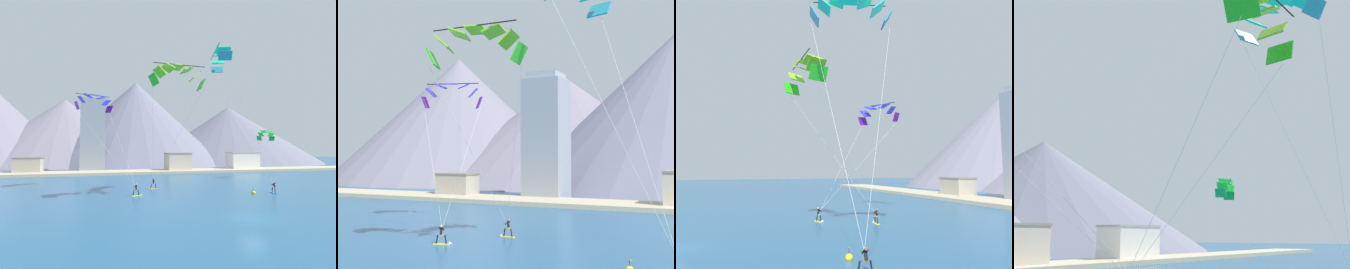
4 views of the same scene
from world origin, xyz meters
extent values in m
cube|color=yellow|center=(-9.05, 14.94, 0.04)|extent=(1.51, 0.88, 0.07)
cylinder|color=black|center=(-9.43, 14.81, 0.44)|extent=(0.28, 0.20, 0.76)
cylinder|color=black|center=(-8.68, 15.06, 0.44)|extent=(0.28, 0.20, 0.76)
cube|color=yellow|center=(-9.05, 14.94, 0.86)|extent=(0.33, 0.38, 0.12)
cylinder|color=black|center=(-9.04, 14.88, 1.20)|extent=(0.32, 0.40, 0.64)
cylinder|color=black|center=(-9.18, 14.94, 1.39)|extent=(0.26, 0.55, 0.42)
cylinder|color=black|center=(-8.95, 15.02, 1.39)|extent=(0.26, 0.55, 0.42)
cylinder|color=black|center=(-9.13, 15.15, 1.36)|extent=(0.50, 0.20, 0.03)
sphere|color=tan|center=(-9.01, 14.80, 1.62)|extent=(0.23, 0.23, 0.23)
cone|color=white|center=(-8.23, 15.22, 0.10)|extent=(0.40, 0.44, 0.36)
cube|color=yellow|center=(-5.35, 20.86, 0.04)|extent=(1.48, 0.59, 0.07)
cylinder|color=black|center=(-4.95, 20.82, 0.45)|extent=(0.27, 0.15, 0.76)
cylinder|color=black|center=(-5.74, 20.90, 0.45)|extent=(0.27, 0.15, 0.76)
cube|color=orange|center=(-5.35, 20.86, 0.86)|extent=(0.28, 0.34, 0.12)
cylinder|color=black|center=(-5.34, 20.92, 1.20)|extent=(0.26, 0.38, 0.64)
cylinder|color=black|center=(-5.23, 20.81, 1.39)|extent=(0.14, 0.55, 0.42)
cylinder|color=black|center=(-5.47, 20.84, 1.39)|extent=(0.14, 0.55, 0.42)
cylinder|color=black|center=(-5.37, 20.64, 1.36)|extent=(0.52, 0.09, 0.03)
sphere|color=#9E7051|center=(-5.33, 21.02, 1.62)|extent=(0.23, 0.23, 0.23)
cone|color=white|center=(-6.21, 20.95, 0.10)|extent=(0.34, 0.39, 0.36)
cube|color=#610F95|center=(-18.02, 24.75, 14.12)|extent=(1.05, 1.76, 1.45)
cube|color=#322FE4|center=(-17.30, 24.91, 15.25)|extent=(1.50, 1.95, 1.29)
cube|color=#322FE4|center=(-16.26, 25.33, 16.01)|extent=(1.83, 2.04, 0.92)
cube|color=#322FE4|center=(-15.08, 25.92, 16.28)|extent=(1.99, 2.05, 0.40)
cube|color=#322FE4|center=(-13.95, 26.60, 16.01)|extent=(2.00, 1.97, 0.92)
cube|color=#322FE4|center=(-13.04, 27.25, 15.25)|extent=(1.84, 1.79, 1.29)
cube|color=#610F95|center=(-12.52, 27.77, 14.12)|extent=(1.49, 1.54, 1.45)
cylinder|color=black|center=(-15.42, 26.53, 16.40)|extent=(5.99, 2.09, 0.10)
cylinder|color=silver|center=(-13.67, 19.96, 7.42)|extent=(9.13, 9.66, 12.14)
cylinder|color=silver|center=(-10.77, 21.55, 7.42)|extent=(3.33, 12.83, 12.14)
cube|color=green|center=(-0.18, 12.28, 15.76)|extent=(0.86, 1.88, 1.55)
cube|color=#87CF1E|center=(-1.10, 12.30, 16.93)|extent=(1.33, 1.95, 1.32)
cube|color=#87CF1E|center=(-2.36, 12.20, 17.70)|extent=(1.67, 1.99, 0.91)
cube|color=#87CF1E|center=(-3.81, 11.99, 17.97)|extent=(1.82, 2.00, 0.38)
cube|color=#87CF1E|center=(-5.24, 11.70, 17.70)|extent=(1.85, 1.97, 0.91)
cube|color=#87CF1E|center=(-6.46, 11.37, 16.93)|extent=(1.67, 1.92, 1.32)
cube|color=green|center=(-7.32, 11.04, 15.76)|extent=(1.32, 1.83, 1.55)
cylinder|color=black|center=(-3.67, 11.21, 18.09)|extent=(7.40, 0.27, 0.10)
cylinder|color=silver|center=(-2.63, 16.44, 8.22)|extent=(5.50, 8.45, 13.74)
cylinder|color=silver|center=(-6.47, 15.77, 8.22)|extent=(2.23, 9.78, 13.74)
cube|color=teal|center=(4.74, 17.31, 19.91)|extent=(2.08, 1.34, 1.23)
cylinder|color=silver|center=(7.05, 11.41, 10.32)|extent=(8.21, 1.49, 18.03)
cylinder|color=silver|center=(7.99, 14.87, 10.32)|extent=(6.34, 5.48, 18.03)
cylinder|color=black|center=(8.00, 12.34, 0.65)|extent=(0.04, 0.04, 0.44)
cube|color=yellow|center=(8.09, 12.34, 0.83)|extent=(0.18, 0.01, 0.12)
cube|color=#BCAD8E|center=(0.00, 51.27, 0.35)|extent=(180.00, 10.00, 0.70)
cube|color=#A89E8E|center=(-32.41, 54.67, 2.13)|extent=(6.72, 4.92, 4.25)
cube|color=slate|center=(-32.41, 54.67, 4.40)|extent=(6.99, 5.12, 0.30)
cube|color=gray|center=(-16.09, 58.65, 10.76)|extent=(7.00, 7.00, 21.52)
cube|color=#979DA8|center=(-16.09, 58.65, 22.12)|extent=(5.60, 5.60, 1.20)
cone|color=slate|center=(-65.87, 108.49, 19.50)|extent=(81.89, 81.89, 39.00)
cone|color=slate|center=(-30.61, 111.76, 15.46)|extent=(82.99, 82.99, 30.92)
camera|label=1|loc=(-14.05, -22.31, 6.46)|focal=28.00mm
camera|label=2|loc=(14.66, -20.10, 7.97)|focal=50.00mm
camera|label=3|loc=(30.14, 3.86, 6.27)|focal=35.00mm
camera|label=4|loc=(-26.65, 0.44, 4.32)|focal=50.00mm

